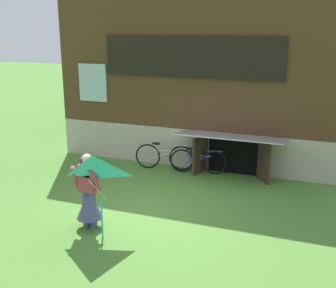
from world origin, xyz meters
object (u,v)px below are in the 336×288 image
kite (93,178)px  bicycle_silver (165,157)px  person (89,197)px  bicycle_blue (198,161)px

kite → bicycle_silver: kite is taller
person → bicycle_silver: (0.09, 3.85, -0.27)m
bicycle_silver → person: bearing=-101.7°
kite → bicycle_silver: bearing=94.5°
kite → bicycle_blue: bearing=81.9°
kite → bicycle_silver: (-0.35, 4.37, -0.92)m
person → kite: bearing=-44.4°
kite → bicycle_blue: (0.62, 4.39, -0.94)m
person → bicycle_blue: bearing=79.8°
person → bicycle_silver: bearing=93.8°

